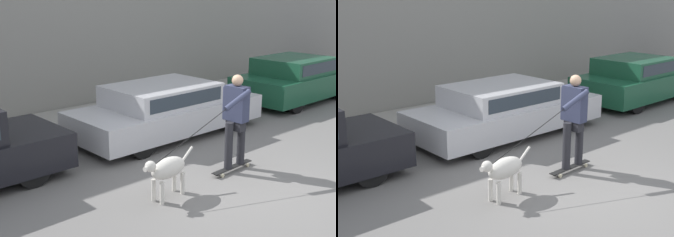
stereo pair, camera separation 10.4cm
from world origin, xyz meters
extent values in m
plane|color=slate|center=(0.00, 0.00, 0.00)|extent=(36.00, 36.00, 0.00)
cube|color=gray|center=(0.00, 6.37, 2.43)|extent=(32.00, 0.30, 4.87)
cube|color=gray|center=(0.00, 5.17, 0.07)|extent=(30.00, 2.06, 0.15)
cylinder|color=black|center=(-2.57, 2.35, 0.30)|extent=(0.60, 0.21, 0.60)
cylinder|color=black|center=(2.36, 3.86, 0.30)|extent=(0.61, 0.21, 0.61)
cylinder|color=black|center=(2.38, 2.28, 0.30)|extent=(0.61, 0.21, 0.61)
cylinder|color=black|center=(-0.39, 3.83, 0.30)|extent=(0.61, 0.21, 0.61)
cylinder|color=black|center=(-0.37, 2.25, 0.30)|extent=(0.61, 0.21, 0.61)
cube|color=#BCBCC1|center=(0.99, 3.06, 0.45)|extent=(4.46, 1.88, 0.54)
cube|color=#BCBCC1|center=(0.82, 3.05, 0.95)|extent=(2.31, 1.67, 0.44)
cube|color=#28333D|center=(0.83, 2.23, 0.97)|extent=(2.01, 0.04, 0.28)
cylinder|color=black|center=(7.12, 3.89, 0.32)|extent=(0.64, 0.21, 0.63)
cylinder|color=black|center=(4.70, 3.83, 0.32)|extent=(0.64, 0.21, 0.63)
cylinder|color=black|center=(4.74, 2.23, 0.32)|extent=(0.64, 0.21, 0.63)
cube|color=#194C33|center=(5.93, 3.06, 0.51)|extent=(3.95, 1.93, 0.63)
cube|color=#194C33|center=(5.78, 3.05, 1.05)|extent=(2.02, 1.70, 0.46)
cube|color=#28333D|center=(5.80, 2.22, 1.08)|extent=(1.75, 0.05, 0.29)
cylinder|color=beige|center=(-1.41, 0.44, 0.18)|extent=(0.07, 0.07, 0.36)
cylinder|color=beige|center=(-1.43, 0.61, 0.18)|extent=(0.07, 0.07, 0.36)
cylinder|color=beige|center=(-0.92, 0.51, 0.18)|extent=(0.07, 0.07, 0.36)
cylinder|color=beige|center=(-0.94, 0.68, 0.18)|extent=(0.07, 0.07, 0.36)
ellipsoid|color=beige|center=(-1.18, 0.56, 0.50)|extent=(0.74, 0.41, 0.32)
sphere|color=beige|center=(-1.58, 0.51, 0.64)|extent=(0.17, 0.17, 0.17)
cylinder|color=beige|center=(-1.65, 0.50, 0.63)|extent=(0.10, 0.09, 0.08)
cylinder|color=beige|center=(-0.72, 0.63, 0.59)|extent=(0.29, 0.08, 0.22)
cylinder|color=beige|center=(0.06, 0.54, 0.04)|extent=(0.07, 0.03, 0.07)
cylinder|color=beige|center=(0.05, 0.69, 0.04)|extent=(0.07, 0.03, 0.07)
cylinder|color=beige|center=(0.78, 0.57, 0.04)|extent=(0.07, 0.03, 0.07)
cylinder|color=beige|center=(0.78, 0.72, 0.04)|extent=(0.07, 0.03, 0.07)
cube|color=black|center=(0.42, 0.63, 0.08)|extent=(1.02, 0.17, 0.02)
cylinder|color=#232328|center=(0.29, 0.62, 0.51)|extent=(0.14, 0.14, 0.85)
cylinder|color=#232328|center=(0.64, 0.64, 0.51)|extent=(0.14, 0.14, 0.85)
cube|color=#232328|center=(0.47, 0.63, 0.85)|extent=(0.19, 0.33, 0.17)
cube|color=#2D334C|center=(0.47, 0.63, 1.24)|extent=(0.23, 0.42, 0.62)
sphere|color=tan|center=(0.47, 0.63, 1.65)|extent=(0.20, 0.20, 0.20)
cylinder|color=#2D334C|center=(0.45, 0.88, 1.21)|extent=(0.09, 0.09, 0.59)
cylinder|color=#2D334C|center=(0.21, 0.40, 1.38)|extent=(0.58, 0.13, 0.32)
cylinder|color=black|center=(-0.82, 0.46, 0.94)|extent=(1.52, 0.11, 0.67)
camera|label=1|loc=(-5.63, -4.50, 3.18)|focal=50.00mm
camera|label=2|loc=(-5.56, -4.57, 3.18)|focal=50.00mm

